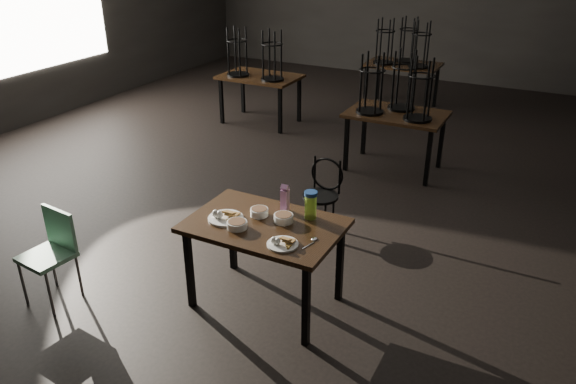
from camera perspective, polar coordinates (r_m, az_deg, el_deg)
The scene contains 14 objects.
main_table at distance 4.42m, azimuth -2.38°, elevation -4.08°, with size 1.20×0.80×0.75m.
plate_left at distance 4.46m, azimuth -6.42°, elevation -2.48°, with size 0.28×0.28×0.09m.
plate_right at distance 4.09m, azimuth -0.60°, elevation -5.17°, with size 0.23×0.23×0.08m.
bowl_near at distance 4.49m, azimuth -2.94°, elevation -2.01°, with size 0.15×0.15×0.06m.
bowl_far at distance 4.39m, azimuth -0.46°, elevation -2.64°, with size 0.15×0.15×0.06m.
bowl_big at distance 4.32m, azimuth -5.21°, elevation -3.29°, with size 0.16×0.16×0.05m.
juice_carton at distance 4.52m, azimuth -0.32°, elevation -0.68°, with size 0.06×0.06×0.23m.
water_bottle at distance 4.41m, azimuth 2.31°, elevation -1.28°, with size 0.13×0.13×0.23m.
spoon at distance 4.16m, azimuth 2.59°, elevation -4.87°, with size 0.06×0.20×0.01m.
bentwood_chair at distance 5.63m, azimuth 3.57°, elevation 0.23°, with size 0.36×0.36×0.76m.
school_chair at distance 4.98m, azimuth -22.86°, elevation -5.26°, with size 0.40×0.40×0.79m.
bg_table_left at distance 8.79m, azimuth -2.99°, elevation 11.69°, with size 1.20×0.80×1.48m.
bg_table_right at distance 7.11m, azimuth 10.97°, elevation 8.10°, with size 1.20×0.80×1.48m.
bg_table_far at distance 9.79m, azimuth 11.61°, elevation 12.81°, with size 1.20×0.80×1.48m.
Camera 1 is at (2.51, -5.39, 2.86)m, focal length 35.00 mm.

